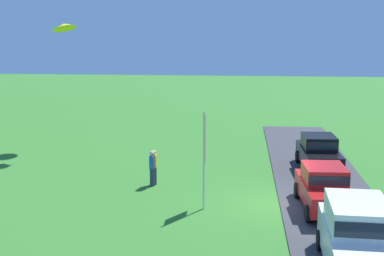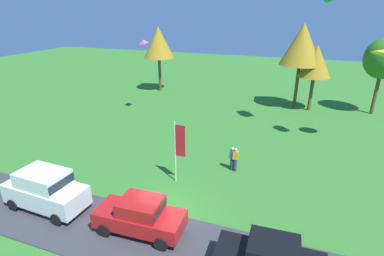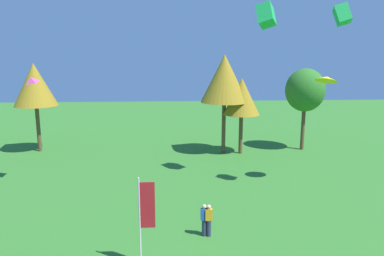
% 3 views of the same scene
% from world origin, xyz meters
% --- Properties ---
extents(person_beside_suv, '(0.36, 0.24, 1.71)m').
position_xyz_m(person_beside_suv, '(2.19, 5.85, 0.88)').
color(person_beside_suv, '#2D334C').
rests_on(person_beside_suv, ground).
extents(person_on_lawn, '(0.36, 0.24, 1.71)m').
position_xyz_m(person_on_lawn, '(2.42, 5.79, 0.88)').
color(person_on_lawn, '#2D334C').
rests_on(person_on_lawn, ground).
extents(tree_right_of_center, '(3.94, 3.94, 8.33)m').
position_xyz_m(tree_right_of_center, '(-11.91, 23.63, 6.32)').
color(tree_right_of_center, brown).
rests_on(tree_right_of_center, ground).
extents(tree_far_left, '(4.32, 4.32, 9.12)m').
position_xyz_m(tree_far_left, '(5.53, 21.95, 6.92)').
color(tree_far_left, brown).
rests_on(tree_far_left, ground).
extents(tree_lone_near, '(3.32, 3.32, 7.00)m').
position_xyz_m(tree_lone_near, '(7.09, 21.66, 5.30)').
color(tree_lone_near, brown).
rests_on(tree_lone_near, ground).
extents(tree_left_of_center, '(3.71, 3.71, 7.82)m').
position_xyz_m(tree_left_of_center, '(13.34, 22.68, 5.75)').
color(tree_left_of_center, brown).
rests_on(tree_left_of_center, ground).
extents(flag_banner, '(0.71, 0.08, 4.13)m').
position_xyz_m(flag_banner, '(-0.62, 3.17, 2.61)').
color(flag_banner, silver).
rests_on(flag_banner, ground).
extents(kite_box_near_flag, '(1.17, 1.24, 1.45)m').
position_xyz_m(kite_box_near_flag, '(10.93, 10.85, 11.51)').
color(kite_box_near_flag, green).
extents(kite_diamond_high_left, '(1.21, 1.28, 0.52)m').
position_xyz_m(kite_diamond_high_left, '(-8.74, 13.90, 7.45)').
color(kite_diamond_high_left, '#EA4C9E').
extents(kite_delta_high_right, '(2.16, 2.16, 0.78)m').
position_xyz_m(kite_delta_high_right, '(11.09, 12.84, 7.54)').
color(kite_delta_high_right, yellow).
extents(kite_box_low_drifter, '(1.46, 1.86, 1.90)m').
position_xyz_m(kite_box_low_drifter, '(7.06, 13.86, 11.72)').
color(kite_box_low_drifter, green).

